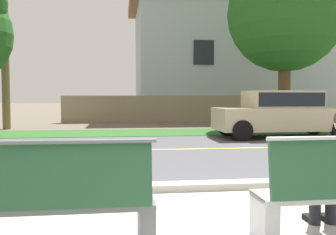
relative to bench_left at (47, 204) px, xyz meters
The scene contains 10 objects.
ground_plane 7.87m from the bench_left, 79.84° to the left, with size 140.00×140.00×0.00m, color #665B4C.
curb_edge 2.53m from the bench_left, 56.35° to the left, with size 44.00×0.30×0.11m, color #ADA89E.
street_asphalt 6.40m from the bench_left, 77.46° to the left, with size 52.00×8.00×0.01m, color #515156.
road_centre_line 6.40m from the bench_left, 77.46° to the left, with size 48.00×0.14×0.01m, color #E0CC4C.
far_verge_grass 10.94m from the bench_left, 82.71° to the left, with size 48.00×2.80×0.02m, color #2D6026.
bench_left is the anchor object (origin of this frame).
car_beige_near 10.46m from the bench_left, 55.66° to the left, with size 4.30×1.86×1.54m.
shade_tree_left 14.77m from the bench_left, 57.12° to the left, with size 4.77×4.77×7.87m.
garden_wall 17.15m from the bench_left, 75.90° to the left, with size 13.00×0.36×1.40m, color gray.
house_across_street 21.56m from the bench_left, 68.49° to the left, with size 13.09×6.91×7.31m.
Camera 1 is at (-0.78, -2.96, 1.35)m, focal length 40.50 mm.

